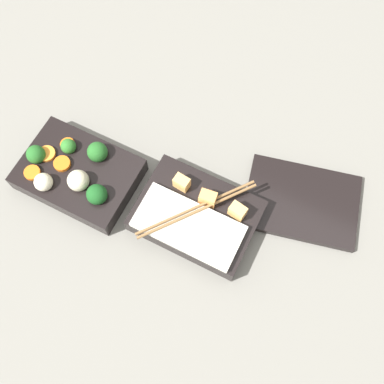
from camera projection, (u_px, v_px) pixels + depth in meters
ground_plane at (142, 200)px, 0.81m from camera, size 3.00×3.00×0.00m
bento_tray_vegetable at (78, 173)px, 0.80m from camera, size 0.20×0.14×0.07m
bento_tray_rice at (196, 216)px, 0.77m from camera, size 0.20×0.18×0.07m
bento_lid at (302, 202)px, 0.80m from camera, size 0.23×0.18×0.01m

